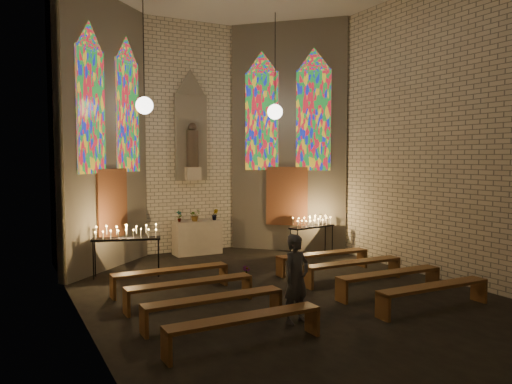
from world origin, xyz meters
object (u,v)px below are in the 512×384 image
visitor (296,279)px  votive_stand_right (312,224)px  aisle_flower_pot (246,274)px  altar (197,237)px  votive_stand_left (126,235)px

visitor → votive_stand_right: bearing=38.8°
aisle_flower_pot → visitor: bearing=-99.2°
aisle_flower_pot → votive_stand_right: size_ratio=0.24×
altar → votive_stand_right: bearing=-34.6°
aisle_flower_pot → visitor: 3.02m
votive_stand_left → visitor: (1.85, -4.74, -0.24)m
votive_stand_right → visitor: visitor is taller
votive_stand_left → votive_stand_right: votive_stand_left is taller
votive_stand_left → visitor: bearing=-51.3°
altar → votive_stand_right: size_ratio=0.89×
aisle_flower_pot → votive_stand_right: bearing=30.5°
visitor → altar: bearing=69.5°
votive_stand_left → altar: bearing=54.2°
altar → aisle_flower_pot: altar is taller
votive_stand_left → votive_stand_right: (5.35, -0.04, -0.05)m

